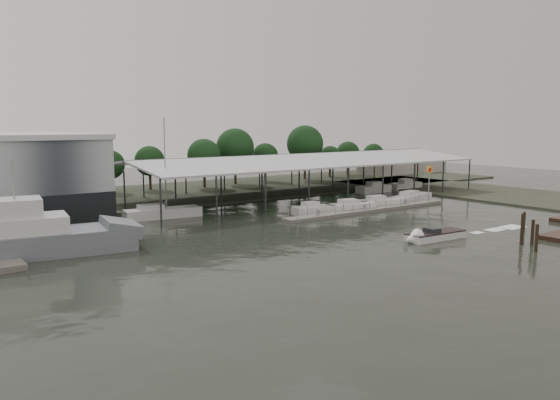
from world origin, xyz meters
TOP-DOWN VIEW (x-y plane):
  - ground at (0.00, 0.00)m, footprint 200.00×200.00m
  - land_strip_far at (0.00, 42.00)m, footprint 140.00×30.00m
  - land_strip_east at (45.00, 10.00)m, footprint 20.00×60.00m
  - covered_boat_shed at (17.00, 28.00)m, footprint 58.24×24.00m
  - floating_dock at (15.00, 10.00)m, footprint 28.00×2.00m
  - shell_fuel_sign at (27.00, 9.99)m, footprint 1.10×0.18m
  - distant_commercial_buildings at (59.03, 44.69)m, footprint 22.00×8.00m
  - grey_trawler at (-27.07, 10.11)m, footprint 18.97×7.63m
  - white_sailboat at (-9.69, 21.65)m, footprint 9.73×3.68m
  - speedboat_underway at (6.92, -6.57)m, footprint 18.50×3.45m
  - moored_cruiser_0 at (7.41, 12.79)m, footprint 5.76×2.94m
  - moored_cruiser_1 at (13.06, 11.79)m, footprint 7.09×3.23m
  - moored_cruiser_2 at (18.82, 12.21)m, footprint 7.04×3.60m
  - moored_cruiser_3 at (26.60, 12.92)m, footprint 9.32×4.08m
  - mooring_pilings at (13.46, -15.39)m, footprint 7.91×10.88m
  - horizon_tree_line at (23.53, 47.50)m, footprint 65.92×8.53m

SIDE VIEW (x-z plane):
  - ground at x=0.00m, z-range 0.00..0.00m
  - land_strip_far at x=0.00m, z-range -0.05..0.25m
  - land_strip_east at x=45.00m, z-range -0.05..0.25m
  - floating_dock at x=15.00m, z-range -0.50..0.90m
  - speedboat_underway at x=6.92m, z-range -0.61..1.39m
  - moored_cruiser_0 at x=7.41m, z-range -0.24..1.46m
  - moored_cruiser_1 at x=13.06m, z-range -0.24..1.46m
  - moored_cruiser_2 at x=18.82m, z-range -0.24..1.46m
  - moored_cruiser_3 at x=26.60m, z-range -0.24..1.46m
  - white_sailboat at x=-9.69m, z-range -5.66..6.95m
  - mooring_pilings at x=13.46m, z-range -0.81..2.84m
  - grey_trawler at x=-27.07m, z-range -2.84..6.00m
  - distant_commercial_buildings at x=59.03m, z-range -0.16..3.84m
  - shell_fuel_sign at x=27.00m, z-range 1.15..6.70m
  - covered_boat_shed at x=17.00m, z-range 2.65..9.61m
  - horizon_tree_line at x=23.53m, z-range 0.53..11.85m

